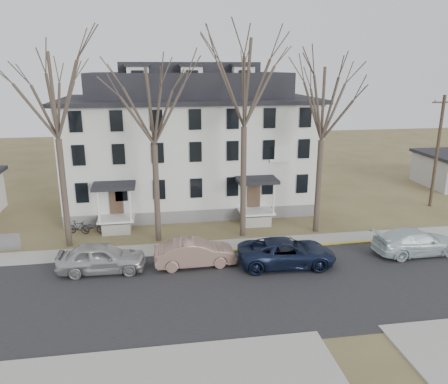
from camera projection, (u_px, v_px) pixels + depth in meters
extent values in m
plane|color=brown|center=(261.00, 308.00, 22.01)|extent=(120.00, 120.00, 0.00)
cube|color=#27272A|center=(253.00, 288.00, 23.90)|extent=(120.00, 10.00, 0.04)
cube|color=#A09F97|center=(233.00, 246.00, 29.60)|extent=(120.00, 2.00, 0.08)
cube|color=gold|center=(308.00, 246.00, 29.49)|extent=(14.00, 0.25, 0.06)
cube|color=slate|center=(191.00, 198.00, 38.66)|extent=(20.00, 10.00, 1.00)
cube|color=silver|center=(190.00, 148.00, 37.41)|extent=(20.00, 10.00, 8.00)
cube|color=black|center=(189.00, 99.00, 36.28)|extent=(20.80, 10.80, 0.30)
cube|color=black|center=(189.00, 85.00, 35.96)|extent=(16.00, 7.00, 2.00)
cube|color=black|center=(189.00, 67.00, 35.57)|extent=(11.00, 4.50, 0.80)
cube|color=white|center=(116.00, 218.00, 31.96)|extent=(2.60, 2.00, 0.16)
cube|color=white|center=(256.00, 211.00, 33.53)|extent=(2.60, 2.00, 0.16)
cube|color=white|center=(280.00, 155.00, 33.51)|extent=(1.60, 0.08, 1.20)
cylinder|color=#473B31|center=(64.00, 194.00, 28.66)|extent=(0.40, 0.40, 7.28)
cylinder|color=#473B31|center=(157.00, 194.00, 29.63)|extent=(0.40, 0.40, 6.76)
cylinder|color=#473B31|center=(243.00, 183.00, 30.38)|extent=(0.40, 0.40, 7.80)
cylinder|color=#473B31|center=(318.00, 187.00, 31.35)|extent=(0.40, 0.40, 6.76)
cylinder|color=#3D3023|center=(437.00, 152.00, 36.75)|extent=(0.28, 0.28, 9.50)
cube|color=#3D3023|center=(444.00, 102.00, 35.61)|extent=(2.00, 0.12, 0.12)
imported|color=#B3B3B3|center=(102.00, 258.00, 25.61)|extent=(5.18, 2.24, 1.74)
imported|color=#936F61|center=(195.00, 253.00, 26.44)|extent=(4.97, 1.91, 1.62)
imported|color=#121B33|center=(287.00, 253.00, 26.46)|extent=(6.07, 3.10, 1.64)
imported|color=silver|center=(416.00, 242.00, 28.10)|extent=(5.69, 2.51, 1.62)
imported|color=black|center=(93.00, 227.00, 31.77)|extent=(1.75, 1.08, 0.87)
imported|color=black|center=(78.00, 228.00, 31.50)|extent=(1.71, 0.96, 0.99)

